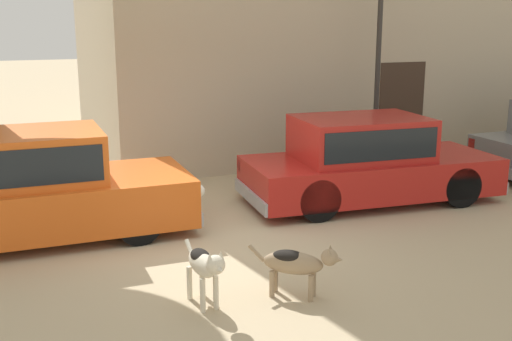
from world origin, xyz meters
The scene contains 6 objects.
ground_plane centered at (0.00, 0.00, 0.00)m, with size 80.00×80.00×0.00m, color tan.
parked_sedan_nearest centered at (-2.19, 1.02, 0.75)m, with size 4.47×1.76×1.52m.
parked_sedan_second centered at (3.08, 0.92, 0.72)m, with size 4.42×1.96×1.45m.
stray_dog_spotted centered at (-0.61, -1.94, 0.48)m, with size 0.28×0.97×0.72m.
stray_dog_tan centered at (0.42, -2.08, 0.41)m, with size 0.90×0.70×0.63m.
street_lamp centered at (4.40, 2.81, 2.68)m, with size 0.22×0.22×4.25m.
Camera 1 is at (-2.40, -8.06, 3.06)m, focal length 44.74 mm.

